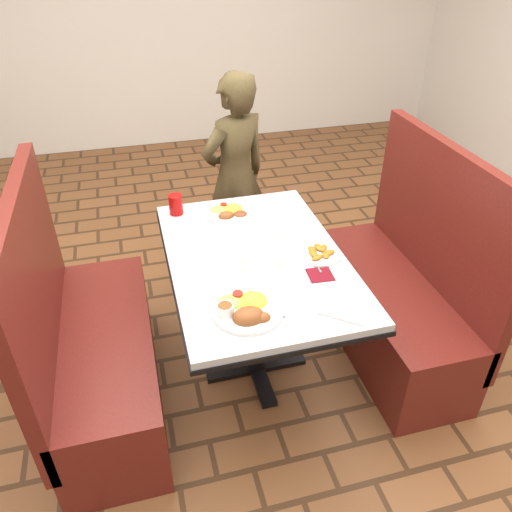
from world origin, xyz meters
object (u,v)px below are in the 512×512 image
(dining_table, at_px, (256,273))
(booth_bench_right, at_px, (397,298))
(near_dinner_plate, at_px, (246,306))
(red_tumbler, at_px, (176,205))
(booth_bench_left, at_px, (95,353))
(far_dinner_plate, at_px, (229,210))
(plantain_plate, at_px, (319,254))
(diner_person, at_px, (235,178))

(dining_table, distance_m, booth_bench_right, 0.86)
(dining_table, xyz_separation_m, near_dinner_plate, (-0.14, -0.38, 0.13))
(booth_bench_right, distance_m, red_tumbler, 1.30)
(booth_bench_left, relative_size, near_dinner_plate, 4.10)
(far_dinner_plate, distance_m, plantain_plate, 0.59)
(booth_bench_right, height_order, red_tumbler, booth_bench_right)
(dining_table, relative_size, booth_bench_right, 1.01)
(booth_bench_left, bearing_deg, red_tumbler, 45.42)
(diner_person, xyz_separation_m, far_dinner_plate, (-0.17, -0.60, 0.10))
(near_dinner_plate, bearing_deg, red_tumbler, 100.45)
(far_dinner_plate, height_order, plantain_plate, far_dinner_plate)
(booth_bench_left, xyz_separation_m, red_tumbler, (0.49, 0.50, 0.47))
(dining_table, xyz_separation_m, red_tumbler, (-0.30, 0.50, 0.15))
(plantain_plate, distance_m, red_tumbler, 0.83)
(near_dinner_plate, distance_m, plantain_plate, 0.53)
(dining_table, bearing_deg, booth_bench_right, 0.00)
(red_tumbler, bearing_deg, far_dinner_plate, -16.58)
(plantain_plate, relative_size, red_tumbler, 1.83)
(plantain_plate, bearing_deg, diner_person, 97.87)
(booth_bench_right, relative_size, red_tumbler, 11.07)
(dining_table, bearing_deg, plantain_plate, -14.70)
(diner_person, relative_size, near_dinner_plate, 4.58)
(red_tumbler, bearing_deg, diner_person, 49.71)
(dining_table, relative_size, near_dinner_plate, 4.14)
(booth_bench_right, xyz_separation_m, red_tumbler, (-1.10, 0.50, 0.47))
(dining_table, xyz_separation_m, diner_person, (0.13, 1.02, 0.02))
(near_dinner_plate, bearing_deg, far_dinner_plate, 82.28)
(booth_bench_left, height_order, plantain_plate, booth_bench_left)
(booth_bench_right, xyz_separation_m, far_dinner_plate, (-0.83, 0.42, 0.44))
(diner_person, relative_size, red_tumbler, 12.37)
(booth_bench_right, xyz_separation_m, plantain_plate, (-0.51, -0.07, 0.43))
(diner_person, bearing_deg, near_dinner_plate, 55.09)
(booth_bench_right, relative_size, plantain_plate, 6.06)
(dining_table, distance_m, near_dinner_plate, 0.42)
(far_dinner_plate, xyz_separation_m, red_tumbler, (-0.27, 0.08, 0.03))
(diner_person, height_order, red_tumbler, diner_person)
(booth_bench_left, bearing_deg, diner_person, 47.53)
(diner_person, distance_m, red_tumbler, 0.69)
(booth_bench_right, bearing_deg, plantain_plate, -171.68)
(dining_table, bearing_deg, diner_person, 82.48)
(booth_bench_right, bearing_deg, red_tumbler, 155.55)
(far_dinner_plate, relative_size, plantain_plate, 1.24)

